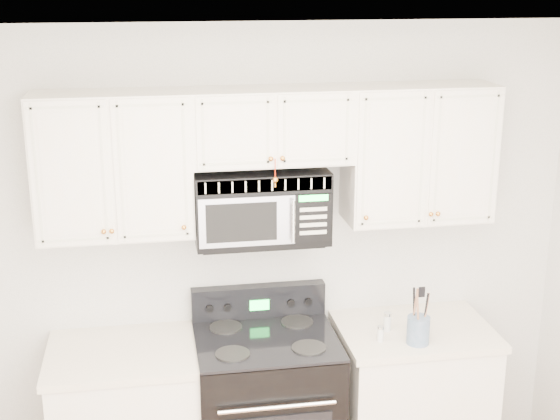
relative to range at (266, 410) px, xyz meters
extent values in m
cube|color=silver|center=(0.06, -1.43, 2.12)|extent=(3.50, 3.50, 0.01)
cube|color=silver|center=(0.06, 0.32, 0.82)|extent=(3.50, 0.01, 2.60)
cube|color=beige|center=(-0.74, 0.01, 0.42)|extent=(0.86, 0.65, 0.04)
cube|color=silver|center=(0.86, 0.01, -0.04)|extent=(0.82, 0.63, 0.88)
cube|color=beige|center=(0.86, 0.01, 0.42)|extent=(0.86, 0.65, 0.04)
cube|color=black|center=(0.00, -0.01, -0.02)|extent=(0.77, 0.66, 0.92)
cylinder|color=silver|center=(0.00, -0.37, 0.24)|extent=(0.61, 0.02, 0.02)
cube|color=black|center=(0.00, -0.01, 0.44)|extent=(0.77, 0.66, 0.02)
cube|color=black|center=(0.00, 0.28, 0.54)|extent=(0.77, 0.08, 0.20)
cube|color=#20FF4B|center=(0.00, 0.24, 0.54)|extent=(0.11, 0.00, 0.06)
cube|color=silver|center=(-0.76, 0.16, 1.41)|extent=(0.80, 0.33, 0.75)
cube|color=silver|center=(0.88, 0.16, 1.41)|extent=(0.80, 0.33, 0.75)
cube|color=silver|center=(0.06, 0.16, 1.59)|extent=(0.84, 0.33, 0.39)
sphere|color=#C07B2D|center=(-0.78, -0.03, 1.12)|extent=(0.03, 0.03, 0.03)
sphere|color=#C07B2D|center=(-0.42, -0.03, 1.12)|extent=(0.03, 0.03, 0.03)
sphere|color=#C07B2D|center=(0.54, -0.03, 1.12)|extent=(0.03, 0.03, 0.03)
sphere|color=#C07B2D|center=(0.90, -0.03, 1.12)|extent=(0.03, 0.03, 0.03)
sphere|color=#C07B2D|center=(0.03, -0.03, 1.46)|extent=(0.03, 0.03, 0.03)
sphere|color=#C07B2D|center=(0.09, -0.03, 1.46)|extent=(0.03, 0.03, 0.03)
cylinder|color=red|center=(0.05, -0.03, 1.40)|extent=(0.01, 0.00, 0.11)
sphere|color=#C07B2D|center=(0.05, -0.03, 1.35)|extent=(0.03, 0.03, 0.03)
cube|color=black|center=(0.00, 0.15, 1.16)|extent=(0.71, 0.36, 0.39)
cube|color=beige|center=(0.00, -0.03, 1.32)|extent=(0.69, 0.01, 0.07)
cube|color=#9997A2|center=(-0.10, -0.04, 1.13)|extent=(0.50, 0.01, 0.26)
cube|color=black|center=(-0.13, -0.04, 1.13)|extent=(0.37, 0.01, 0.21)
cube|color=black|center=(0.25, -0.04, 1.13)|extent=(0.19, 0.01, 0.26)
cube|color=#20FF4B|center=(0.25, -0.04, 1.24)|extent=(0.15, 0.00, 0.03)
cylinder|color=silver|center=(0.13, -0.07, 1.13)|extent=(0.02, 0.02, 0.23)
cylinder|color=slate|center=(0.80, -0.18, 0.51)|extent=(0.12, 0.12, 0.15)
cylinder|color=#8C5E45|center=(0.84, -0.18, 0.59)|extent=(0.01, 0.01, 0.27)
cylinder|color=black|center=(0.79, -0.15, 0.60)|extent=(0.01, 0.01, 0.29)
cylinder|color=#8C5E45|center=(0.79, -0.21, 0.61)|extent=(0.01, 0.01, 0.31)
cylinder|color=black|center=(0.84, -0.18, 0.59)|extent=(0.01, 0.01, 0.27)
cylinder|color=#8C5E45|center=(0.79, -0.15, 0.60)|extent=(0.01, 0.01, 0.29)
cylinder|color=silver|center=(0.61, -0.12, 0.47)|extent=(0.04, 0.04, 0.07)
cylinder|color=silver|center=(0.61, -0.12, 0.52)|extent=(0.04, 0.04, 0.01)
cylinder|color=silver|center=(0.69, 0.00, 0.48)|extent=(0.04, 0.04, 0.09)
cylinder|color=silver|center=(0.69, 0.00, 0.54)|extent=(0.05, 0.05, 0.02)
camera|label=1|loc=(-0.59, -3.82, 2.35)|focal=50.00mm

